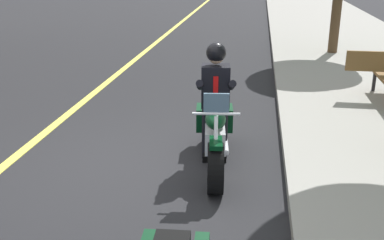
# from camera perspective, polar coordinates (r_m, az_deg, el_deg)

# --- Properties ---
(ground_plane) EXTENTS (80.00, 80.00, 0.00)m
(ground_plane) POSITION_cam_1_polar(r_m,az_deg,el_deg) (6.62, -6.05, -5.80)
(ground_plane) COLOR black
(lane_center_stripe) EXTENTS (60.00, 0.16, 0.01)m
(lane_center_stripe) POSITION_cam_1_polar(r_m,az_deg,el_deg) (7.34, -21.42, -4.42)
(lane_center_stripe) COLOR #E5DB4C
(lane_center_stripe) RESTS_ON ground_plane
(motorcycle_main) EXTENTS (2.22, 0.74, 1.26)m
(motorcycle_main) POSITION_cam_1_polar(r_m,az_deg,el_deg) (6.49, 2.92, -1.88)
(motorcycle_main) COLOR black
(motorcycle_main) RESTS_ON ground_plane
(rider_main) EXTENTS (0.66, 0.60, 1.74)m
(rider_main) POSITION_cam_1_polar(r_m,az_deg,el_deg) (6.48, 2.96, 3.55)
(rider_main) COLOR black
(rider_main) RESTS_ON ground_plane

